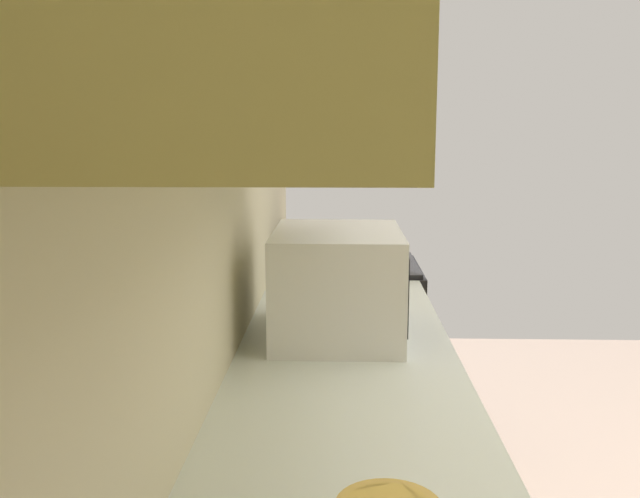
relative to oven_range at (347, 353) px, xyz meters
The scene contains 3 objects.
wall_back 1.70m from the oven_range, 164.56° to the left, with size 4.04×0.12×2.57m, color beige.
oven_range is the anchor object (origin of this frame).
microwave 1.22m from the oven_range, behind, with size 0.51×0.40×0.33m.
Camera 1 is at (-1.71, 1.37, 1.52)m, focal length 38.40 mm.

